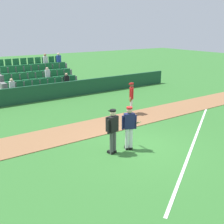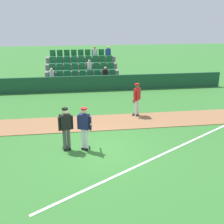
% 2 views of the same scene
% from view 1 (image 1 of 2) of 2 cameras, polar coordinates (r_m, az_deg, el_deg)
% --- Properties ---
extents(ground_plane, '(80.00, 80.00, 0.00)m').
position_cam_1_polar(ground_plane, '(11.02, 5.28, -7.50)').
color(ground_plane, '#33702D').
extents(infield_dirt_path, '(28.00, 2.13, 0.03)m').
position_cam_1_polar(infield_dirt_path, '(13.22, -2.69, -3.02)').
color(infield_dirt_path, '#936642').
rests_on(infield_dirt_path, ground).
extents(foul_line_chalk, '(10.19, 6.51, 0.01)m').
position_cam_1_polar(foul_line_chalk, '(12.69, 17.37, -4.77)').
color(foul_line_chalk, white).
rests_on(foul_line_chalk, ground).
extents(dugout_fence, '(20.00, 0.16, 1.07)m').
position_cam_1_polar(dugout_fence, '(18.53, -12.87, 4.24)').
color(dugout_fence, '#19472D').
rests_on(dugout_fence, ground).
extents(stadium_bleachers, '(5.55, 3.80, 2.70)m').
position_cam_1_polar(stadium_bleachers, '(20.61, -15.24, 5.96)').
color(stadium_bleachers, slate).
rests_on(stadium_bleachers, ground).
extents(batter_navy_jersey, '(0.62, 0.80, 1.76)m').
position_cam_1_polar(batter_navy_jersey, '(10.46, 3.67, -3.09)').
color(batter_navy_jersey, white).
rests_on(batter_navy_jersey, ground).
extents(umpire_home_plate, '(0.57, 0.37, 1.76)m').
position_cam_1_polar(umpire_home_plate, '(10.12, 0.11, -3.59)').
color(umpire_home_plate, '#4C4C4C').
rests_on(umpire_home_plate, ground).
extents(runner_red_jersey, '(0.53, 0.53, 1.76)m').
position_cam_1_polar(runner_red_jersey, '(14.87, 4.10, 3.12)').
color(runner_red_jersey, silver).
rests_on(runner_red_jersey, ground).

